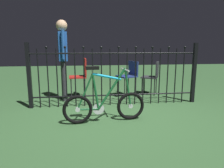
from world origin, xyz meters
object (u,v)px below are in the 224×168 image
Objects in this scene: chair_red at (81,74)px; chair_navy at (129,74)px; chair_charcoal at (153,75)px; person_visitor at (63,53)px; bicycle at (105,104)px.

chair_navy is at bearing -1.81° from chair_red.
chair_charcoal is 0.47× the size of person_visitor.
chair_red is 0.65m from person_visitor.
bicycle is 1.43× the size of chair_red.
person_visitor is at bearing -152.43° from chair_red.
person_visitor is (-0.38, -0.20, 0.50)m from chair_red.
bicycle is 1.84m from person_visitor.
chair_navy is (0.76, 1.65, 0.24)m from bicycle.
person_visitor reaches higher than chair_navy.
bicycle is at bearing -128.79° from chair_charcoal.
chair_red is 1.11× the size of chair_charcoal.
chair_charcoal is at bearing 5.77° from person_visitor.
chair_navy is 0.48× the size of person_visitor.
chair_navy is at bearing -174.77° from chair_charcoal.
person_visitor is (-2.14, -0.22, 0.56)m from chair_charcoal.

